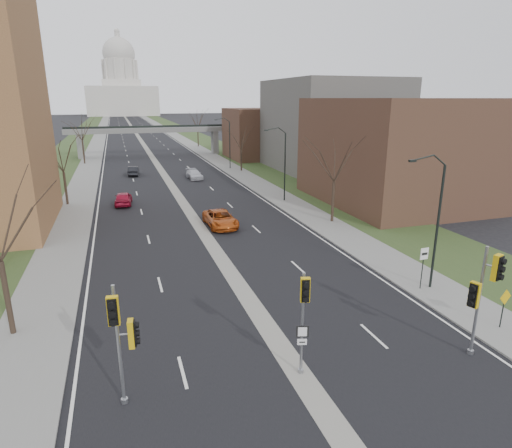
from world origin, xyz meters
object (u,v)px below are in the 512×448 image
signal_pole_right (483,288)px  car_right_mid (194,174)px  speed_limit_sign (423,261)px  car_right_near (220,219)px  car_left_near (123,198)px  car_left_far (134,171)px  signal_pole_left (122,330)px  warning_sign (504,303)px  signal_pole_median (304,308)px

signal_pole_right → car_right_mid: signal_pole_right is taller
speed_limit_sign → car_right_near: (-9.02, 18.03, -1.26)m
car_left_near → signal_pole_right: bearing=117.1°
signal_pole_right → car_right_near: size_ratio=0.99×
car_left_near → car_left_far: bearing=-90.9°
signal_pole_left → car_right_mid: bearing=83.3°
signal_pole_right → warning_sign: bearing=7.1°
signal_pole_left → signal_pole_median: signal_pole_left is taller
car_left_near → car_right_near: size_ratio=0.82×
car_left_near → car_right_mid: (10.81, 14.17, -0.09)m
signal_pole_median → car_right_mid: size_ratio=1.03×
signal_pole_left → signal_pole_right: size_ratio=0.94×
speed_limit_sign → car_left_near: speed_limit_sign is taller
warning_sign → car_right_mid: size_ratio=0.47×
car_right_near → car_left_near: bearing=124.5°
car_left_near → car_right_near: (8.76, -12.04, -0.00)m
signal_pole_median → car_right_near: 24.16m
speed_limit_sign → warning_sign: (0.87, -5.43, -0.47)m
signal_pole_median → speed_limit_sign: (10.97, 5.90, -1.38)m
speed_limit_sign → warning_sign: size_ratio=1.25×
car_left_far → car_right_mid: (8.77, -6.17, -0.05)m
signal_pole_median → car_right_near: (1.96, 23.94, -2.64)m
signal_pole_left → signal_pole_right: (15.87, -1.60, 0.20)m
car_right_near → car_right_mid: bearing=84.0°
signal_pole_left → warning_sign: 19.37m
warning_sign → car_left_near: size_ratio=0.49×
signal_pole_left → car_left_near: (0.63, 35.55, -2.66)m
signal_pole_median → car_left_near: (-6.80, 35.98, -2.63)m
signal_pole_median → warning_sign: size_ratio=2.20×
car_right_near → car_right_mid: car_right_near is taller
signal_pole_median → signal_pole_right: size_ratio=0.88×
car_left_far → car_right_near: car_right_near is taller
car_right_mid → warning_sign: bearing=-84.7°
car_right_near → car_right_mid: 26.29m
signal_pole_median → signal_pole_right: 8.52m
signal_pole_right → warning_sign: signal_pole_right is taller
speed_limit_sign → car_left_far: 52.82m
signal_pole_right → car_right_mid: 51.59m
warning_sign → signal_pole_left: bearing=170.9°
warning_sign → car_right_near: size_ratio=0.40×
car_right_near → signal_pole_left: bearing=-113.2°
car_left_far → car_right_mid: bearing=150.8°
signal_pole_left → car_left_far: (2.67, 55.89, -2.70)m
car_left_near → speed_limit_sign: bearing=125.4°
warning_sign → speed_limit_sign: bearing=89.8°
signal_pole_left → speed_limit_sign: (18.41, 5.48, -1.40)m
signal_pole_left → speed_limit_sign: size_ratio=1.88×
car_right_mid → signal_pole_left: bearing=-106.6°
signal_pole_left → signal_pole_median: size_ratio=1.07×
car_right_mid → signal_pole_median: bearing=-98.2°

